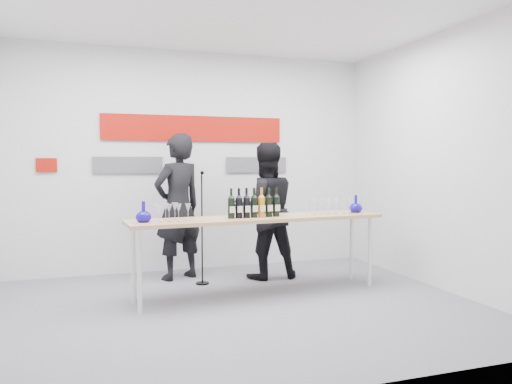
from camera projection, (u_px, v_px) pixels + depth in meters
ground at (235, 308)px, 5.11m from camera, size 5.00×5.00×0.00m
back_wall at (195, 161)px, 6.91m from camera, size 5.00×0.04×3.00m
signage at (191, 139)px, 6.84m from camera, size 3.38×0.02×0.79m
tasting_table at (259, 223)px, 5.59m from camera, size 2.96×0.79×0.88m
wine_bottles at (254, 203)px, 5.52m from camera, size 0.62×0.12×0.33m
decanter_left at (143, 212)px, 5.08m from camera, size 0.16×0.16×0.21m
decanter_right at (356, 204)px, 6.07m from camera, size 0.16×0.16×0.21m
glasses_left at (170, 212)px, 5.18m from camera, size 0.37×0.24×0.18m
glasses_right at (328, 206)px, 5.92m from camera, size 0.57×0.25×0.18m
presenter_left at (178, 207)px, 6.32m from camera, size 0.80×0.68×1.85m
presenter_right at (265, 211)px, 6.38m from camera, size 0.87×0.69×1.74m
mic_stand at (202, 250)px, 6.07m from camera, size 0.16×0.16×1.38m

